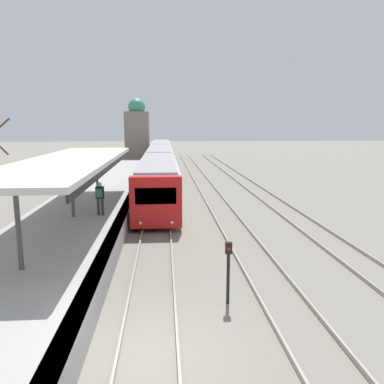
# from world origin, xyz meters

# --- Properties ---
(ground_plane) EXTENTS (240.00, 240.00, 0.00)m
(ground_plane) POSITION_xyz_m (0.00, 0.00, 0.00)
(ground_plane) COLOR slate
(track_platform_line) EXTENTS (1.51, 120.00, 0.15)m
(track_platform_line) POSITION_xyz_m (0.00, 0.00, 0.07)
(track_platform_line) COLOR gray
(track_platform_line) RESTS_ON ground_plane
(track_middle_line) EXTENTS (1.51, 120.00, 0.15)m
(track_middle_line) POSITION_xyz_m (4.08, 0.00, 0.07)
(track_middle_line) COLOR gray
(track_middle_line) RESTS_ON ground_plane
(platform_canopy) EXTENTS (4.00, 17.13, 2.86)m
(platform_canopy) POSITION_xyz_m (-4.01, 10.12, 3.72)
(platform_canopy) COLOR beige
(platform_canopy) RESTS_ON station_platform
(person_on_platform) EXTENTS (0.40, 0.40, 1.66)m
(person_on_platform) POSITION_xyz_m (-2.77, 10.32, 1.97)
(person_on_platform) COLOR #2D2D33
(person_on_platform) RESTS_ON station_platform
(train_near) EXTENTS (2.66, 45.48, 3.01)m
(train_near) POSITION_xyz_m (0.00, 32.93, 1.67)
(train_near) COLOR red
(train_near) RESTS_ON ground_plane
(signal_post_near) EXTENTS (0.20, 0.21, 1.97)m
(signal_post_near) POSITION_xyz_m (2.35, 2.45, 1.22)
(signal_post_near) COLOR black
(signal_post_near) RESTS_ON ground_plane
(distant_domed_building) EXTENTS (4.00, 4.00, 9.86)m
(distant_domed_building) POSITION_xyz_m (-4.06, 56.69, 4.57)
(distant_domed_building) COLOR slate
(distant_domed_building) RESTS_ON ground_plane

